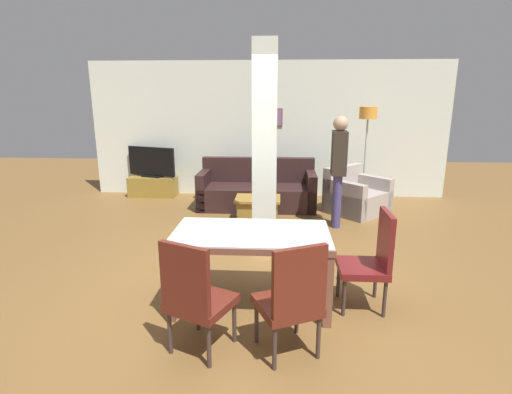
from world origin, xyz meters
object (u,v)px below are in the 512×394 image
object	(u,v)px
floor_lamp	(368,123)
standing_person	(339,164)
sofa	(257,191)
dining_chair_near_left	(195,295)
tv_stand	(153,186)
tv_screen	(152,162)
armchair	(356,197)
bottle	(258,194)
coffee_table	(258,210)
dining_chair_near_right	(292,298)
dining_table	(251,248)
dining_chair_head_right	(371,258)

from	to	relation	value
floor_lamp	standing_person	distance (m)	1.63
sofa	standing_person	distance (m)	1.82
dining_chair_near_left	tv_stand	bearing A→B (deg)	135.66
dining_chair_near_left	tv_screen	bearing A→B (deg)	135.66
dining_chair_near_left	armchair	xyz separation A→B (m)	(2.00, 4.15, -0.24)
dining_chair_near_left	bottle	world-z (taller)	dining_chair_near_left
coffee_table	dining_chair_near_right	bearing A→B (deg)	-82.25
dining_table	dining_chair_near_right	world-z (taller)	dining_chair_near_right
dining_chair_near_left	tv_screen	xyz separation A→B (m)	(-1.97, 5.09, 0.19)
dining_chair_near_left	dining_chair_near_right	xyz separation A→B (m)	(0.76, 0.01, 0.00)
coffee_table	standing_person	xyz separation A→B (m)	(1.26, -0.07, 0.79)
dining_chair_near_left	dining_table	bearing A→B (deg)	90.00
tv_screen	floor_lamp	distance (m)	4.31
bottle	standing_person	size ratio (longest dim) A/B	0.13
tv_stand	standing_person	distance (m)	4.01
dining_table	dining_chair_head_right	world-z (taller)	dining_chair_head_right
bottle	dining_table	bearing A→B (deg)	-88.13
dining_chair_near_right	dining_chair_head_right	distance (m)	1.15
dining_chair_near_left	dining_chair_head_right	xyz separation A→B (m)	(1.55, 0.84, 0.00)
tv_stand	dining_table	bearing A→B (deg)	-60.99
dining_chair_near_left	bottle	xyz separation A→B (m)	(0.30, 3.32, -0.01)
dining_table	armchair	size ratio (longest dim) A/B	1.23
armchair	coffee_table	distance (m)	1.85
armchair	standing_person	world-z (taller)	standing_person
dining_chair_near_right	standing_person	distance (m)	3.48
coffee_table	floor_lamp	xyz separation A→B (m)	(1.95, 1.30, 1.33)
dining_table	bottle	size ratio (longest dim) A/B	6.91
armchair	dining_chair_near_left	bearing A→B (deg)	21.04
dining_table	dining_chair_near_right	bearing A→B (deg)	-65.36
tv_stand	sofa	bearing A→B (deg)	-17.29
armchair	floor_lamp	world-z (taller)	floor_lamp
dining_chair_near_right	tv_stand	xyz separation A→B (m)	(-2.74, 5.08, -0.32)
armchair	standing_person	distance (m)	1.16
dining_chair_head_right	tv_stand	xyz separation A→B (m)	(-3.53, 4.25, -0.32)
bottle	tv_stand	bearing A→B (deg)	142.21
dining_chair_near_left	dining_chair_head_right	size ratio (longest dim) A/B	1.00
armchair	tv_screen	bearing A→B (deg)	-56.51
dining_chair_near_left	sofa	size ratio (longest dim) A/B	0.46
dining_chair_near_left	standing_person	distance (m)	3.74
dining_chair_near_right	floor_lamp	bearing A→B (deg)	47.98
dining_chair_near_left	floor_lamp	world-z (taller)	floor_lamp
dining_chair_head_right	sofa	size ratio (longest dim) A/B	0.46
dining_chair_near_right	bottle	size ratio (longest dim) A/B	4.42
dining_chair_head_right	coffee_table	distance (m)	2.90
tv_stand	standing_person	bearing A→B (deg)	-26.02
dining_chair_near_left	dining_chair_head_right	world-z (taller)	same
dining_table	standing_person	xyz separation A→B (m)	(1.17, 2.52, 0.41)
coffee_table	tv_stand	xyz separation A→B (m)	(-2.27, 1.65, -0.02)
dining_chair_head_right	armchair	xyz separation A→B (m)	(0.45, 3.31, -0.24)
sofa	bottle	xyz separation A→B (m)	(0.07, -1.08, 0.22)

